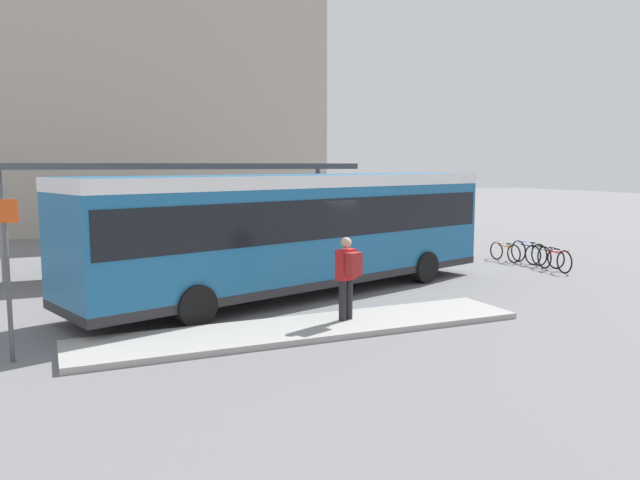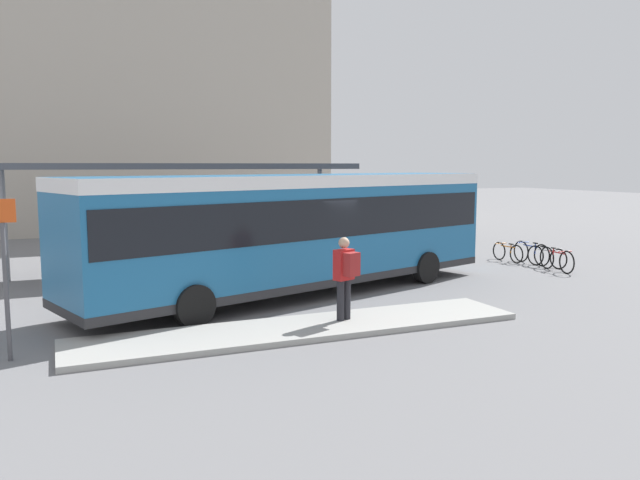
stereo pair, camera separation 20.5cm
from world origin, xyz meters
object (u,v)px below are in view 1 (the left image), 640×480
at_px(pedestrian_waiting, 348,273).
at_px(bicycle_red, 554,259).
at_px(bicycle_blue, 529,252).
at_px(bicycle_orange, 505,252).
at_px(platform_sign, 7,273).
at_px(bicycle_white, 544,256).
at_px(city_bus, 299,225).

xyz_separation_m(pedestrian_waiting, bicycle_red, (9.13, 3.49, -0.75)).
bearing_deg(bicycle_blue, bicycle_orange, 28.35).
bearing_deg(platform_sign, bicycle_orange, 19.90).
distance_m(pedestrian_waiting, bicycle_orange, 10.72).
bearing_deg(bicycle_red, platform_sign, -70.44).
relative_size(bicycle_white, bicycle_blue, 0.90).
bearing_deg(bicycle_white, platform_sign, -82.95).
height_order(bicycle_red, platform_sign, platform_sign).
xyz_separation_m(city_bus, bicycle_red, (8.84, 0.08, -1.45)).
height_order(bicycle_red, bicycle_white, bicycle_red).
relative_size(city_bus, pedestrian_waiting, 7.00).
bearing_deg(bicycle_red, bicycle_blue, 176.04).
relative_size(pedestrian_waiting, platform_sign, 0.63).
bearing_deg(platform_sign, pedestrian_waiting, -1.25).
height_order(city_bus, bicycle_white, city_bus).
relative_size(bicycle_red, bicycle_blue, 0.97).
relative_size(pedestrian_waiting, bicycle_blue, 0.99).
bearing_deg(city_bus, pedestrian_waiting, -112.38).
bearing_deg(city_bus, bicycle_orange, -2.85).
height_order(bicycle_red, bicycle_orange, bicycle_red).
relative_size(bicycle_blue, bicycle_orange, 1.16).
height_order(pedestrian_waiting, bicycle_white, pedestrian_waiting).
bearing_deg(bicycle_orange, pedestrian_waiting, 120.49).
xyz_separation_m(bicycle_white, platform_sign, (-15.77, -4.09, 1.21)).
relative_size(bicycle_red, bicycle_orange, 1.13).
height_order(bicycle_orange, platform_sign, platform_sign).
relative_size(city_bus, bicycle_blue, 6.92).
relative_size(bicycle_white, platform_sign, 0.57).
distance_m(city_bus, bicycle_blue, 9.38).
distance_m(city_bus, bicycle_white, 9.29).
xyz_separation_m(pedestrian_waiting, bicycle_orange, (9.04, 5.71, -0.79)).
bearing_deg(bicycle_white, bicycle_blue, 172.14).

